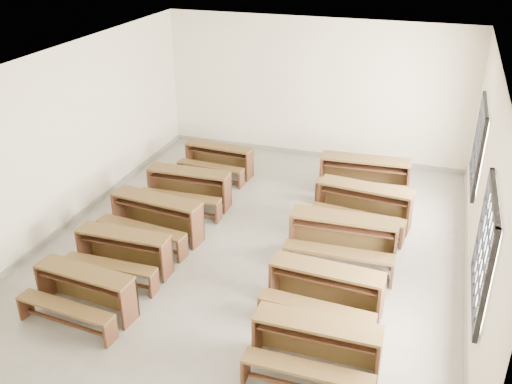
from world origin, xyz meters
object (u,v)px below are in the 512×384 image
(desk_set_1, at_px, (123,250))
(desk_set_4, at_px, (218,158))
(desk_set_0, at_px, (84,289))
(desk_set_8, at_px, (364,203))
(desk_set_6, at_px, (325,288))
(desk_set_9, at_px, (364,174))
(desk_set_3, at_px, (188,186))
(desk_set_2, at_px, (156,215))
(desk_set_7, at_px, (343,236))
(desk_set_5, at_px, (316,344))

(desk_set_1, height_order, desk_set_4, desk_set_1)
(desk_set_0, xyz_separation_m, desk_set_8, (3.38, 3.85, 0.05))
(desk_set_4, bearing_deg, desk_set_1, -86.84)
(desk_set_1, bearing_deg, desk_set_6, -1.25)
(desk_set_8, height_order, desk_set_9, desk_set_9)
(desk_set_3, height_order, desk_set_8, desk_set_8)
(desk_set_3, height_order, desk_set_9, desk_set_9)
(desk_set_1, xyz_separation_m, desk_set_9, (3.21, 3.95, 0.07))
(desk_set_2, distance_m, desk_set_6, 3.48)
(desk_set_4, distance_m, desk_set_6, 5.15)
(desk_set_0, distance_m, desk_set_2, 2.25)
(desk_set_4, bearing_deg, desk_set_0, -86.53)
(desk_set_4, distance_m, desk_set_8, 3.58)
(desk_set_2, bearing_deg, desk_set_8, 31.41)
(desk_set_0, bearing_deg, desk_set_7, 42.99)
(desk_set_3, height_order, desk_set_4, desk_set_3)
(desk_set_3, relative_size, desk_set_4, 1.07)
(desk_set_3, distance_m, desk_set_9, 3.53)
(desk_set_6, bearing_deg, desk_set_8, 90.66)
(desk_set_6, bearing_deg, desk_set_5, -80.17)
(desk_set_6, distance_m, desk_set_7, 1.45)
(desk_set_0, height_order, desk_set_9, desk_set_9)
(desk_set_2, relative_size, desk_set_8, 0.98)
(desk_set_2, bearing_deg, desk_set_7, 11.19)
(desk_set_5, bearing_deg, desk_set_9, 92.05)
(desk_set_9, bearing_deg, desk_set_1, -132.51)
(desk_set_4, relative_size, desk_set_9, 0.84)
(desk_set_8, bearing_deg, desk_set_5, -83.65)
(desk_set_2, height_order, desk_set_9, desk_set_9)
(desk_set_2, height_order, desk_set_8, desk_set_8)
(desk_set_0, relative_size, desk_set_8, 0.88)
(desk_set_5, bearing_deg, desk_set_8, 90.01)
(desk_set_1, height_order, desk_set_7, desk_set_7)
(desk_set_6, bearing_deg, desk_set_2, 163.69)
(desk_set_2, relative_size, desk_set_7, 0.98)
(desk_set_3, distance_m, desk_set_6, 4.07)
(desk_set_3, bearing_deg, desk_set_9, 23.98)
(desk_set_1, xyz_separation_m, desk_set_5, (3.41, -1.21, 0.02))
(desk_set_0, bearing_deg, desk_set_2, 95.65)
(desk_set_5, xyz_separation_m, desk_set_7, (-0.15, 2.63, 0.04))
(desk_set_1, relative_size, desk_set_7, 0.86)
(desk_set_3, height_order, desk_set_6, same)
(desk_set_9, bearing_deg, desk_set_2, -142.31)
(desk_set_4, distance_m, desk_set_5, 6.18)
(desk_set_8, bearing_deg, desk_set_3, -168.56)
(desk_set_1, xyz_separation_m, desk_set_4, (0.04, 3.98, -0.01))
(desk_set_6, xyz_separation_m, desk_set_7, (-0.02, 1.45, 0.04))
(desk_set_4, height_order, desk_set_7, desk_set_7)
(desk_set_1, xyz_separation_m, desk_set_3, (0.03, 2.44, 0.03))
(desk_set_0, xyz_separation_m, desk_set_2, (-0.02, 2.25, 0.04))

